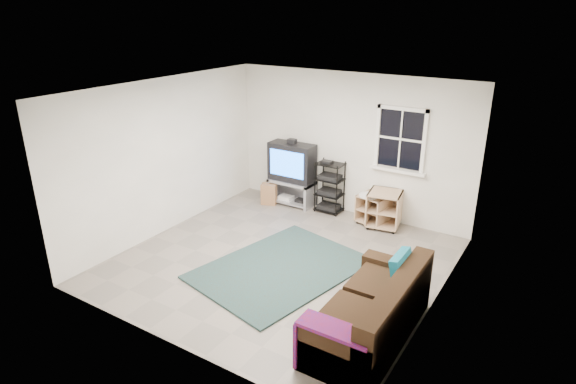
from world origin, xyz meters
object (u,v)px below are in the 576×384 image
Objects in this scene: side_table_left at (385,207)px; side_table_right at (374,207)px; av_rack at (329,190)px; tv_unit at (292,169)px; sofa at (372,314)px.

side_table_left is 1.14× the size of side_table_right.
av_rack is 1.52× the size of side_table_left.
side_table_left is 0.21m from side_table_right.
side_table_right is at bearing 0.31° from tv_unit.
tv_unit is 1.76m from side_table_right.
side_table_left is at bearing -3.97° from side_table_right.
tv_unit is at bearing -176.57° from av_rack.
av_rack is (0.80, 0.05, -0.29)m from tv_unit.
tv_unit is at bearing 179.85° from side_table_left.
tv_unit is at bearing 134.48° from sofa.
tv_unit is 0.85m from av_rack.
sofa reaches higher than side_table_left.
sofa reaches higher than side_table_right.
av_rack is at bearing 177.31° from side_table_left.
side_table_right is at bearing -2.41° from av_rack.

